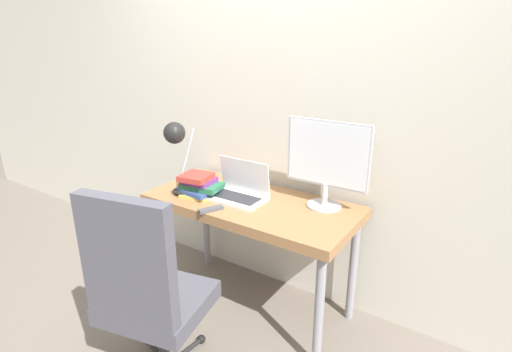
% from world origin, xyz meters
% --- Properties ---
extents(ground_plane, '(12.00, 12.00, 0.00)m').
position_xyz_m(ground_plane, '(0.00, 0.00, 0.00)').
color(ground_plane, '#70665B').
extents(wall_back, '(8.00, 0.05, 2.60)m').
position_xyz_m(wall_back, '(0.00, 0.67, 1.30)').
color(wall_back, beige).
rests_on(wall_back, ground_plane).
extents(desk, '(1.30, 0.61, 0.76)m').
position_xyz_m(desk, '(0.00, 0.30, 0.68)').
color(desk, '#996B42').
rests_on(desk, ground_plane).
extents(laptop, '(0.36, 0.22, 0.24)m').
position_xyz_m(laptop, '(-0.09, 0.30, 0.81)').
color(laptop, silver).
rests_on(laptop, desk).
extents(monitor, '(0.50, 0.20, 0.51)m').
position_xyz_m(monitor, '(0.41, 0.48, 1.05)').
color(monitor, '#B7B7BC').
rests_on(monitor, desk).
extents(desk_lamp, '(0.16, 0.32, 0.46)m').
position_xyz_m(desk_lamp, '(-0.47, 0.19, 1.09)').
color(desk_lamp, '#4C4C51').
rests_on(desk_lamp, desk).
extents(office_chair, '(0.57, 0.56, 1.09)m').
position_xyz_m(office_chair, '(-0.05, -0.51, 0.59)').
color(office_chair, black).
rests_on(office_chair, ground_plane).
extents(book_stack, '(0.28, 0.22, 0.14)m').
position_xyz_m(book_stack, '(-0.33, 0.20, 0.83)').
color(book_stack, gold).
rests_on(book_stack, desk).
extents(tv_remote, '(0.10, 0.15, 0.02)m').
position_xyz_m(tv_remote, '(-0.11, 0.05, 0.77)').
color(tv_remote, '#4C4C51').
rests_on(tv_remote, desk).
extents(game_controller, '(0.13, 0.10, 0.04)m').
position_xyz_m(game_controller, '(-0.43, 0.15, 0.78)').
color(game_controller, black).
rests_on(game_controller, desk).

